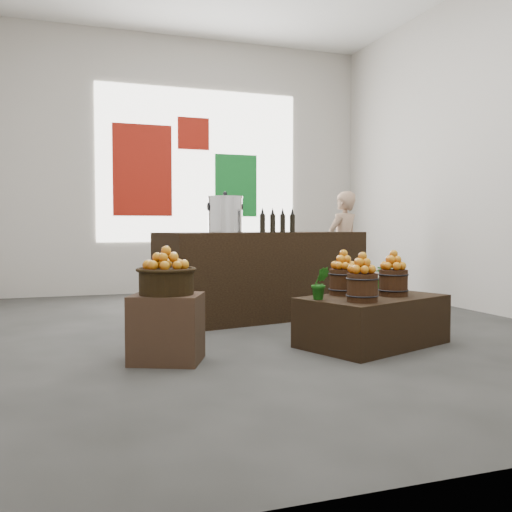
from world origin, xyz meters
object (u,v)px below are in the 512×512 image
object	(u,v)px
crate	(167,328)
shopper	(343,246)
wicker_basket	(166,282)
display_table	(372,321)
stock_pot_left	(225,215)
counter	(263,275)

from	to	relation	value
crate	shopper	bearing A→B (deg)	43.48
crate	wicker_basket	distance (m)	0.36
display_table	shopper	world-z (taller)	shopper
stock_pot_left	wicker_basket	bearing A→B (deg)	-120.17
crate	display_table	xyz separation A→B (m)	(1.82, 0.03, -0.05)
stock_pot_left	crate	bearing A→B (deg)	-120.17
display_table	stock_pot_left	xyz separation A→B (m)	(-0.89, 1.57, 0.94)
display_table	wicker_basket	bearing A→B (deg)	159.93
stock_pot_left	shopper	size ratio (longest dim) A/B	0.24
counter	shopper	world-z (taller)	shopper
wicker_basket	stock_pot_left	size ratio (longest dim) A/B	1.13
crate	wicker_basket	size ratio (longest dim) A/B	1.25
crate	shopper	distance (m)	4.20
crate	shopper	size ratio (longest dim) A/B	0.34
crate	stock_pot_left	xyz separation A→B (m)	(0.93, 1.60, 0.90)
counter	shopper	xyz separation A→B (m)	(1.62, 1.17, 0.28)
wicker_basket	shopper	bearing A→B (deg)	43.48
wicker_basket	display_table	xyz separation A→B (m)	(1.82, 0.03, -0.40)
counter	display_table	bearing A→B (deg)	-88.35
display_table	counter	bearing A→B (deg)	82.82
counter	stock_pot_left	bearing A→B (deg)	180.00
crate	counter	size ratio (longest dim) A/B	0.22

